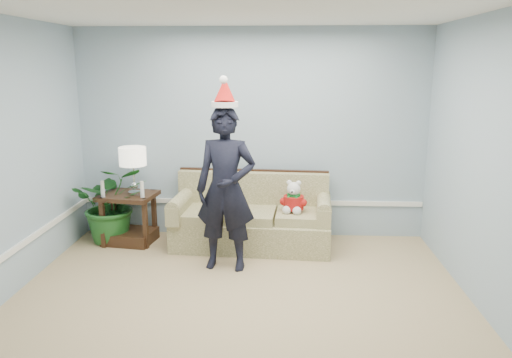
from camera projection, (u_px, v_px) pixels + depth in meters
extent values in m
cube|color=tan|center=(234.00, 330.00, 4.32)|extent=(4.50, 5.00, 0.02)
cube|color=#8EA7B6|center=(251.00, 134.00, 6.45)|extent=(4.50, 0.02, 2.70)
cube|color=#8EA7B6|center=(153.00, 354.00, 1.57)|extent=(4.50, 0.02, 2.70)
cube|color=white|center=(251.00, 202.00, 6.63)|extent=(4.48, 0.03, 0.06)
cube|color=brown|center=(252.00, 232.00, 6.25)|extent=(1.99, 0.96, 0.37)
cube|color=brown|center=(203.00, 214.00, 6.18)|extent=(0.62, 0.70, 0.11)
cube|color=brown|center=(252.00, 215.00, 6.15)|extent=(0.62, 0.70, 0.11)
cube|color=brown|center=(300.00, 215.00, 6.12)|extent=(0.62, 0.70, 0.11)
cube|color=brown|center=(253.00, 191.00, 6.46)|extent=(1.95, 0.31, 0.52)
cube|color=black|center=(253.00, 171.00, 6.46)|extent=(1.94, 0.18, 0.05)
cube|color=brown|center=(181.00, 208.00, 6.23)|extent=(0.22, 0.84, 0.22)
cube|color=brown|center=(324.00, 210.00, 6.14)|extent=(0.22, 0.84, 0.22)
cube|color=#3C2715|center=(128.00, 196.00, 6.29)|extent=(0.74, 0.65, 0.05)
cube|color=#3C2715|center=(130.00, 236.00, 6.42)|extent=(0.67, 0.58, 0.15)
cube|color=#3C2715|center=(103.00, 223.00, 6.17)|extent=(0.06, 0.06, 0.64)
cube|color=#3C2715|center=(145.00, 224.00, 6.14)|extent=(0.06, 0.06, 0.64)
cube|color=#3C2715|center=(114.00, 213.00, 6.58)|extent=(0.06, 0.06, 0.64)
cube|color=#3C2715|center=(154.00, 213.00, 6.56)|extent=(0.06, 0.06, 0.64)
cylinder|color=silver|center=(135.00, 193.00, 6.28)|extent=(0.16, 0.16, 0.03)
sphere|color=silver|center=(134.00, 186.00, 6.26)|extent=(0.09, 0.09, 0.09)
cylinder|color=silver|center=(134.00, 174.00, 6.23)|extent=(0.03, 0.03, 0.33)
cylinder|color=silver|center=(133.00, 156.00, 6.18)|extent=(0.33, 0.33, 0.23)
cylinder|color=silver|center=(103.00, 193.00, 6.13)|extent=(0.05, 0.05, 0.11)
cylinder|color=white|center=(102.00, 185.00, 6.10)|extent=(0.04, 0.04, 0.09)
cylinder|color=silver|center=(142.00, 193.00, 6.10)|extent=(0.05, 0.05, 0.11)
cylinder|color=white|center=(142.00, 185.00, 6.08)|extent=(0.04, 0.04, 0.09)
imported|color=#1C561F|center=(112.00, 203.00, 6.36)|extent=(1.09, 1.01, 1.01)
imported|color=black|center=(226.00, 189.00, 5.44)|extent=(0.70, 0.50, 1.81)
cylinder|color=silver|center=(225.00, 104.00, 5.23)|extent=(0.30, 0.30, 0.06)
cone|color=#B11E12|center=(225.00, 90.00, 5.23)|extent=(0.25, 0.32, 0.33)
sphere|color=silver|center=(223.00, 80.00, 5.10)|extent=(0.09, 0.09, 0.09)
sphere|color=silver|center=(294.00, 202.00, 6.07)|extent=(0.23, 0.23, 0.23)
cylinder|color=#B11E12|center=(294.00, 202.00, 6.07)|extent=(0.29, 0.29, 0.16)
cylinder|color=#116223|center=(294.00, 195.00, 6.05)|extent=(0.19, 0.19, 0.03)
sphere|color=silver|center=(288.00, 210.00, 5.98)|extent=(0.11, 0.11, 0.11)
sphere|color=silver|center=(299.00, 211.00, 5.98)|extent=(0.11, 0.11, 0.11)
sphere|color=silver|center=(294.00, 189.00, 6.02)|extent=(0.16, 0.16, 0.16)
sphere|color=black|center=(294.00, 192.00, 5.93)|extent=(0.02, 0.02, 0.02)
sphere|color=silver|center=(289.00, 183.00, 6.02)|extent=(0.06, 0.06, 0.06)
sphere|color=silver|center=(299.00, 183.00, 6.01)|extent=(0.06, 0.06, 0.06)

